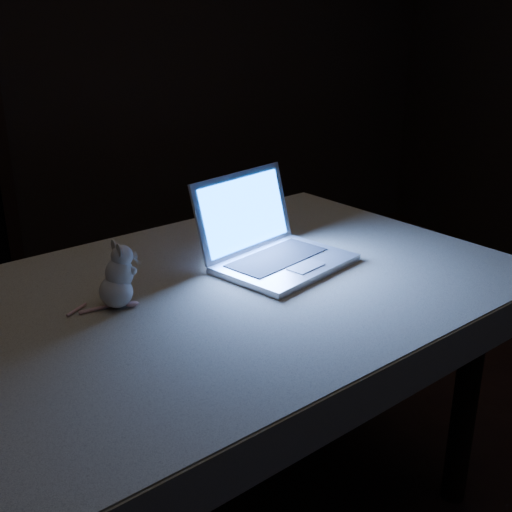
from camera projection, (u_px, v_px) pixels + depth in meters
name	position (u px, v px, depth m)	size (l,w,h in m)	color
floor	(265.00, 495.00, 2.16)	(5.00, 5.00, 0.00)	black
back_wall	(97.00, 49.00, 3.83)	(4.50, 0.04, 2.60)	black
table	(227.00, 415.00, 1.89)	(1.52, 0.98, 0.82)	black
tablecloth	(197.00, 310.00, 1.73)	(1.64, 1.09, 0.11)	beige
laptop	(286.00, 225.00, 1.82)	(0.38, 0.33, 0.26)	silver
plush_mouse	(115.00, 275.00, 1.59)	(0.12, 0.12, 0.17)	silver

